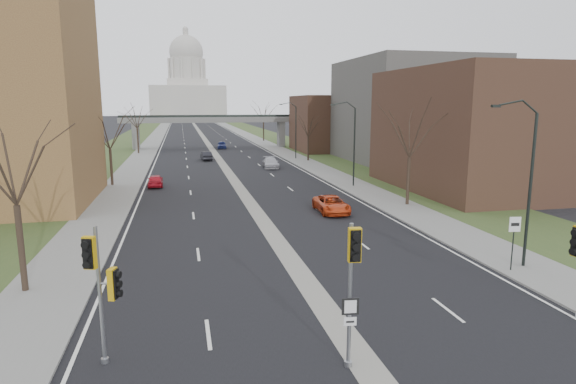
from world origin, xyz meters
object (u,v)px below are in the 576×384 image
object	(u,v)px
car_left_near	(155,180)
speed_limit_sign	(514,234)
signal_pole_median	(352,271)
car_left_far	(206,156)
car_right_mid	(271,163)
signal_pole_left	(101,277)
car_right_far	(222,145)
car_right_near	(331,204)

from	to	relation	value
car_left_near	speed_limit_sign	bearing A→B (deg)	120.39
speed_limit_sign	car_left_near	world-z (taller)	speed_limit_sign
signal_pole_median	car_left_far	bearing A→B (deg)	98.33
speed_limit_sign	car_right_mid	bearing A→B (deg)	103.46
signal_pole_left	speed_limit_sign	world-z (taller)	signal_pole_left
signal_pole_left	car_right_far	distance (m)	78.90
signal_pole_left	car_left_near	size ratio (longest dim) A/B	1.24
signal_pole_median	signal_pole_left	bearing A→B (deg)	172.44
speed_limit_sign	car_right_near	world-z (taller)	speed_limit_sign
car_right_near	car_right_mid	size ratio (longest dim) A/B	0.98
signal_pole_median	car_right_near	distance (m)	23.45
speed_limit_sign	car_right_mid	size ratio (longest dim) A/B	0.58
signal_pole_median	car_right_near	world-z (taller)	signal_pole_median
car_left_far	car_right_far	world-z (taller)	car_right_far
signal_pole_left	signal_pole_median	world-z (taller)	signal_pole_median
signal_pole_median	car_right_mid	xyz separation A→B (m)	(6.66, 50.10, -2.70)
car_left_near	car_right_mid	bearing A→B (deg)	-141.80
car_left_near	signal_pole_median	bearing A→B (deg)	100.31
signal_pole_left	car_left_far	size ratio (longest dim) A/B	1.16
speed_limit_sign	car_left_near	xyz separation A→B (m)	(-19.21, 30.99, -1.41)
car_left_near	car_right_far	xyz separation A→B (m)	(10.51, 42.14, 0.06)
signal_pole_left	car_left_far	bearing A→B (deg)	101.79
signal_pole_median	car_right_mid	bearing A→B (deg)	89.47
car_left_near	car_right_near	size ratio (longest dim) A/B	0.80
car_left_far	car_right_far	xyz separation A→B (m)	(4.00, 19.10, 0.04)
car_right_mid	car_left_far	bearing A→B (deg)	130.95
car_left_near	car_right_near	bearing A→B (deg)	131.07
car_left_near	car_right_mid	size ratio (longest dim) A/B	0.78
signal_pole_left	car_right_mid	size ratio (longest dim) A/B	0.97
car_left_far	signal_pole_median	bearing A→B (deg)	86.85
signal_pole_median	car_left_far	world-z (taller)	signal_pole_median
car_left_far	car_right_mid	distance (m)	13.63
signal_pole_median	car_right_near	size ratio (longest dim) A/B	1.03
speed_limit_sign	car_right_far	size ratio (longest dim) A/B	0.67
car_right_near	car_right_far	distance (m)	57.96
car_right_far	speed_limit_sign	bearing A→B (deg)	-79.12
signal_pole_median	car_right_far	bearing A→B (deg)	95.17
car_left_near	car_right_mid	world-z (taller)	car_right_mid
signal_pole_median	car_left_near	size ratio (longest dim) A/B	1.28
car_right_mid	signal_pole_median	bearing A→B (deg)	-92.75
car_right_far	signal_pole_left	bearing A→B (deg)	-93.47
signal_pole_left	car_right_near	distance (m)	24.96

